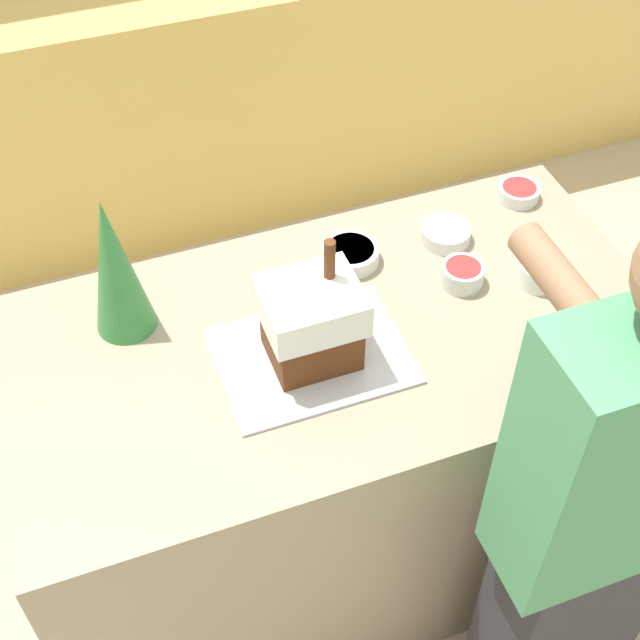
{
  "coord_description": "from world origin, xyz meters",
  "views": [
    {
      "loc": [
        -0.49,
        -1.24,
        2.41
      ],
      "look_at": [
        -0.04,
        0.0,
        0.99
      ],
      "focal_mm": 50.0,
      "sensor_mm": 36.0,
      "label": 1
    }
  ],
  "objects": [
    {
      "name": "ground_plane",
      "position": [
        0.0,
        0.0,
        0.0
      ],
      "size": [
        12.0,
        12.0,
        0.0
      ],
      "primitive_type": "plane",
      "color": "#C6B28E"
    },
    {
      "name": "back_cabinet_block",
      "position": [
        0.0,
        1.74,
        0.48
      ],
      "size": [
        6.0,
        0.6,
        0.96
      ],
      "color": "#DBBC60",
      "rests_on": "ground_plane"
    },
    {
      "name": "kitchen_island",
      "position": [
        0.0,
        0.0,
        0.47
      ],
      "size": [
        1.5,
        0.77,
        0.93
      ],
      "color": "gray",
      "rests_on": "ground_plane"
    },
    {
      "name": "baking_tray",
      "position": [
        -0.07,
        -0.04,
        0.94
      ],
      "size": [
        0.41,
        0.31,
        0.01
      ],
      "color": "silver",
      "rests_on": "kitchen_island"
    },
    {
      "name": "gingerbread_house",
      "position": [
        -0.07,
        -0.04,
        1.05
      ],
      "size": [
        0.2,
        0.18,
        0.29
      ],
      "color": "#5B2D14",
      "rests_on": "baking_tray"
    },
    {
      "name": "decorative_tree",
      "position": [
        -0.43,
        0.19,
        1.11
      ],
      "size": [
        0.14,
        0.14,
        0.35
      ],
      "color": "#33843D",
      "rests_on": "kitchen_island"
    },
    {
      "name": "candy_bowl_beside_tree",
      "position": [
        0.62,
        0.28,
        0.95
      ],
      "size": [
        0.11,
        0.11,
        0.04
      ],
      "color": "silver",
      "rests_on": "kitchen_island"
    },
    {
      "name": "candy_bowl_near_tray_left",
      "position": [
        0.51,
        -0.01,
        0.97
      ],
      "size": [
        0.1,
        0.1,
        0.05
      ],
      "color": "white",
      "rests_on": "kitchen_island"
    },
    {
      "name": "candy_bowl_near_tray_right",
      "position": [
        0.37,
        0.2,
        0.96
      ],
      "size": [
        0.12,
        0.12,
        0.04
      ],
      "color": "silver",
      "rests_on": "kitchen_island"
    },
    {
      "name": "candy_bowl_behind_tray",
      "position": [
        0.12,
        0.21,
        0.96
      ],
      "size": [
        0.14,
        0.14,
        0.04
      ],
      "color": "white",
      "rests_on": "kitchen_island"
    },
    {
      "name": "candy_bowl_far_left",
      "position": [
        0.34,
        0.05,
        0.96
      ],
      "size": [
        0.1,
        0.1,
        0.05
      ],
      "color": "silver",
      "rests_on": "kitchen_island"
    },
    {
      "name": "person",
      "position": [
        0.33,
        -0.58,
        0.85
      ],
      "size": [
        0.43,
        0.54,
        1.64
      ],
      "color": "#333338",
      "rests_on": "ground_plane"
    }
  ]
}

